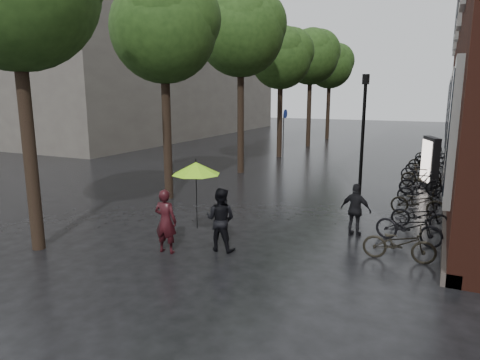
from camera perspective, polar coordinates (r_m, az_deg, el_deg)
The scene contains 11 objects.
ground at distance 9.01m, azimuth -13.36°, elevation -14.75°, with size 120.00×120.00×0.00m, color black.
bg_building at distance 43.82m, azimuth -13.53°, elevation 15.21°, with size 16.00×30.00×14.00m, color #47423D.
street_trees at distance 24.09m, azimuth 2.98°, elevation 17.21°, with size 4.33×34.03×8.91m.
person_burgundy at distance 10.84m, azimuth -9.89°, elevation -5.43°, with size 0.59×0.39×1.63m, color black.
person_black at distance 10.85m, azimuth -2.61°, elevation -5.27°, with size 0.79×0.61×1.62m, color black.
lime_umbrella at distance 10.49m, azimuth -5.89°, elevation 1.56°, with size 1.21×1.21×1.77m.
pedestrian_walking at distance 12.36m, azimuth 15.17°, elevation -3.88°, with size 0.88×0.36×1.49m, color black.
parked_bicycles at distance 18.84m, azimuth 23.12°, elevation -0.08°, with size 2.12×17.00×0.99m.
ad_lightbox at distance 19.74m, azimuth 23.98°, elevation 2.17°, with size 0.32×1.42×2.14m.
lamp_post at distance 17.24m, azimuth 16.13°, elevation 7.33°, with size 0.24×0.24×4.64m.
cycle_sign at distance 26.57m, azimuth 5.92°, elevation 7.19°, with size 0.16×0.54×2.97m.
Camera 1 is at (5.18, -6.23, 3.94)m, focal length 32.00 mm.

